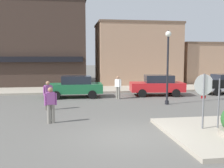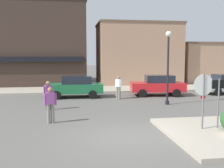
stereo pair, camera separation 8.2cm
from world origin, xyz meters
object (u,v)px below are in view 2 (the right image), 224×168
Objects in this scene: parked_car_nearest at (75,86)px; pedestrian_crossing_far at (118,87)px; pedestrian_kerb_side at (48,94)px; pedestrian_crossing_near at (50,104)px; lamp_post at (168,56)px; stop_sign at (203,94)px; one_way_sign at (219,98)px; parked_car_second at (158,85)px.

pedestrian_crossing_far is at bearing -21.21° from parked_car_nearest.
pedestrian_kerb_side reaches higher than parked_car_nearest.
pedestrian_crossing_near is 3.02m from pedestrian_kerb_side.
lamp_post is 7.94m from pedestrian_crossing_near.
pedestrian_crossing_near is at bearing -83.19° from pedestrian_kerb_side.
pedestrian_kerb_side is (-6.32, 5.35, -0.65)m from stop_sign.
parked_car_nearest is 2.50× the size of pedestrian_crossing_near.
pedestrian_crossing_far reaches higher than parked_car_nearest.
one_way_sign is at bearing -60.54° from parked_car_nearest.
pedestrian_kerb_side is at bearing 96.81° from pedestrian_crossing_near.
parked_car_second is at bearing 18.91° from pedestrian_crossing_far.
pedestrian_kerb_side reaches higher than parked_car_second.
pedestrian_crossing_far is at bearing 34.88° from pedestrian_kerb_side.
pedestrian_crossing_far is (4.14, 6.13, 0.00)m from pedestrian_crossing_near.
pedestrian_crossing_far is (-1.83, 8.49, -0.65)m from stop_sign.
stop_sign is 0.67m from one_way_sign.
pedestrian_crossing_far is 1.00× the size of pedestrian_kerb_side.
stop_sign reaches higher than one_way_sign.
one_way_sign is 7.03m from pedestrian_crossing_near.
pedestrian_crossing_near is at bearing -135.52° from parked_car_second.
parked_car_second is 2.59× the size of pedestrian_crossing_near.
pedestrian_crossing_near is (-7.37, -7.24, 0.06)m from parked_car_second.
one_way_sign is 8.80m from pedestrian_kerb_side.
pedestrian_kerb_side is (-1.53, -4.28, 0.06)m from parked_car_nearest.
parked_car_second is at bearing 81.65° from stop_sign.
pedestrian_crossing_far is at bearing 106.26° from one_way_sign.
parked_car_second is 2.59× the size of pedestrian_crossing_far.
parked_car_second is at bearing -0.40° from parked_car_nearest.
pedestrian_crossing_far is 5.48m from pedestrian_kerb_side.
parked_car_nearest is at bearing 158.79° from pedestrian_crossing_far.
parked_car_nearest is at bearing 116.45° from stop_sign.
pedestrian_crossing_near and pedestrian_crossing_far have the same top height.
one_way_sign reaches higher than parked_car_second.
pedestrian_crossing_near is at bearing -124.01° from pedestrian_crossing_far.
one_way_sign is at bearing -19.59° from pedestrian_crossing_near.
lamp_post is 1.13× the size of parked_car_nearest.
pedestrian_crossing_near reaches higher than parked_car_second.
one_way_sign is at bearing -94.54° from parked_car_second.
parked_car_nearest is 2.50× the size of pedestrian_crossing_far.
pedestrian_crossing_far is at bearing -161.09° from parked_car_second.
lamp_post is 2.82× the size of pedestrian_kerb_side.
lamp_post is at bearing 82.38° from stop_sign.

